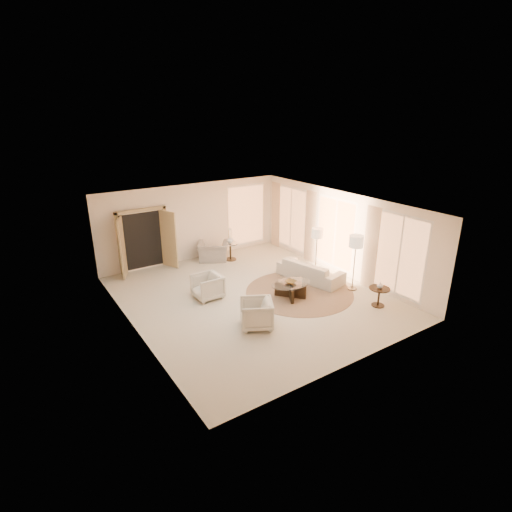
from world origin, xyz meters
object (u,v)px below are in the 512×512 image
side_table (230,250)px  side_vase (230,240)px  sofa (310,270)px  bowl (291,282)px  armchair_left (207,285)px  floor_lamp_near (317,235)px  armchair_right (256,312)px  floor_lamp_far (356,244)px  end_vase (380,285)px  coffee_table (290,288)px  end_table (379,294)px  accent_chair (213,248)px

side_table → side_vase: (-0.00, -0.00, 0.39)m
sofa → bowl: 1.54m
bowl → side_vase: side_vase is taller
sofa → armchair_left: bearing=66.2°
armchair_left → floor_lamp_near: (4.03, -0.23, 0.92)m
floor_lamp_near → side_table: bearing=125.2°
side_vase → armchair_right: bearing=-112.4°
armchair_left → floor_lamp_near: floor_lamp_near is taller
sofa → floor_lamp_far: size_ratio=1.26×
side_table → end_vase: bearing=-73.5°
floor_lamp_far → side_table: bearing=113.1°
coffee_table → end_table: (1.76, -1.81, 0.09)m
floor_lamp_near → side_vase: size_ratio=5.72×
armchair_right → bowl: 1.98m
armchair_left → end_table: armchair_left is taller
coffee_table → floor_lamp_far: (1.97, -0.61, 1.20)m
sofa → armchair_right: (-3.15, -1.55, 0.08)m
armchair_left → armchair_right: size_ratio=0.98×
accent_chair → armchair_left: bearing=90.8°
armchair_right → side_vase: (1.90, 4.60, 0.37)m
floor_lamp_near → bowl: 2.40m
side_table → accent_chair: bearing=151.1°
coffee_table → floor_lamp_far: 2.38m
armchair_right → accent_chair: 5.09m
end_table → floor_lamp_near: floor_lamp_near is taller
accent_chair → end_table: size_ratio=1.82×
armchair_left → accent_chair: size_ratio=0.75×
coffee_table → end_table: size_ratio=2.35×
accent_chair → end_table: accent_chair is taller
armchair_right → coffee_table: armchair_right is taller
coffee_table → bowl: 0.21m
armchair_right → side_table: size_ratio=1.25×
end_table → side_vase: side_vase is taller
end_table → side_table: size_ratio=0.89×
end_vase → armchair_left: bearing=140.5°
floor_lamp_near → floor_lamp_far: 1.72m
armchair_right → end_vase: (3.54, -0.95, 0.23)m
sofa → side_vase: (-1.25, 3.05, 0.46)m
floor_lamp_near → floor_lamp_far: bearing=-90.0°
floor_lamp_near → side_vase: 3.26m
sofa → end_vase: 2.55m
end_table → floor_lamp_near: (0.22, 2.92, 0.94)m
end_table → bowl: bearing=134.2°
bowl → coffee_table: bearing=0.0°
end_table → bowl: size_ratio=1.86×
end_table → armchair_right: bearing=165.0°
floor_lamp_far → bowl: 2.29m
armchair_right → side_table: armchair_right is taller
armchair_left → armchair_right: 2.22m
sofa → armchair_right: 3.51m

